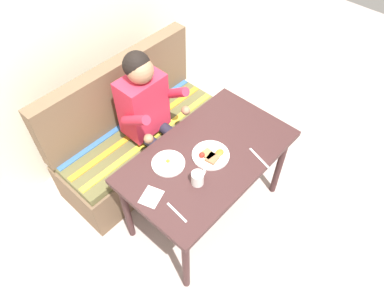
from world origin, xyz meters
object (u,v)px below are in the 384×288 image
Objects in this scene: person at (150,111)px; fork at (177,212)px; plate_eggs at (168,163)px; table at (208,162)px; couch at (138,137)px; napkin at (151,197)px; plate_breakfast at (211,155)px; coffee_mug at (198,178)px; knife at (260,158)px.

person reaches higher than fork.
table is at bearing -30.67° from plate_eggs.
napkin is (-0.49, -0.73, 0.40)m from couch.
table is at bearing -90.00° from couch.
plate_eggs reaches higher than table.
plate_breakfast is (-0.02, -0.61, 0.00)m from person.
plate_eggs is at bearing 57.63° from fork.
plate_breakfast reaches higher than table.
table is at bearing 83.31° from plate_breakfast.
couch is at bearing 75.83° from coffee_mug.
plate_breakfast is at bearing -90.18° from couch.
table is 7.06× the size of fork.
plate_eggs is 1.10× the size of knife.
coffee_mug is 0.69× the size of fork.
person is 0.88m from fork.
plate_eggs reaches higher than napkin.
knife is at bearing -24.22° from napkin.
couch reaches higher than coffee_mug.
couch is 0.78m from plate_eggs.
napkin is at bearing 153.48° from coffee_mug.
person is at bearing 62.18° from fork.
fork is at bearing -122.83° from person.
knife is at bearing -22.68° from coffee_mug.
plate_breakfast reaches higher than knife.
fork is at bearing -127.39° from plate_eggs.
knife is at bearing -50.99° from plate_breakfast.
person is (0.02, 0.59, 0.09)m from table.
coffee_mug is at bearing -104.17° from couch.
coffee_mug is 0.59× the size of knife.
plate_eggs is 0.60m from knife.
person is 10.27× the size of coffee_mug.
plate_breakfast is 1.25× the size of knife.
napkin is 0.80× the size of fork.
person is 8.93× the size of napkin.
table is 0.50m from napkin.
coffee_mug is (-0.22, -0.10, 0.13)m from table.
table is at bearing 141.67° from knife.
plate_eggs is (-0.24, 0.14, 0.09)m from table.
couch is 10.61× the size of napkin.
knife is at bearing -53.55° from table.
table is at bearing 24.14° from coffee_mug.
knife is (0.20, -1.04, 0.40)m from couch.
napkin is at bearing 103.43° from fork.
couch is 1.19× the size of person.
plate_eggs is at bearing 149.33° from table.
person is 4.84× the size of plate_breakfast.
napkin is 0.19m from fork.
coffee_mug is (-0.23, -0.69, 0.04)m from person.
coffee_mug is at bearing -26.52° from napkin.
coffee_mug is at bearing 172.54° from knife.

